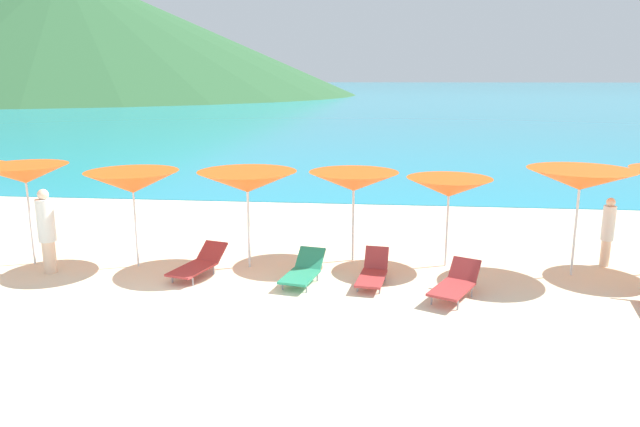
# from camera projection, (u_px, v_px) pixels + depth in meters

# --- Properties ---
(ground_plane) EXTENTS (50.00, 100.00, 0.30)m
(ground_plane) POSITION_uv_depth(u_px,v_px,m) (287.00, 212.00, 20.21)
(ground_plane) COLOR beige
(ocean_water) EXTENTS (650.00, 440.00, 0.02)m
(ocean_water) POSITION_uv_depth(u_px,v_px,m) (377.00, 88.00, 234.10)
(ocean_water) COLOR teal
(ocean_water) RESTS_ON ground_plane
(headland_hill) EXTENTS (137.87, 137.87, 29.50)m
(headland_hill) POSITION_uv_depth(u_px,v_px,m) (67.00, 32.00, 141.49)
(headland_hill) COLOR #2D5B33
(headland_hill) RESTS_ON ground_plane
(umbrella_2) EXTENTS (1.97, 1.97, 2.37)m
(umbrella_2) POSITION_uv_depth(u_px,v_px,m) (25.00, 174.00, 13.68)
(umbrella_2) COLOR silver
(umbrella_2) RESTS_ON ground_plane
(umbrella_3) EXTENTS (2.16, 2.16, 2.25)m
(umbrella_3) POSITION_uv_depth(u_px,v_px,m) (132.00, 182.00, 13.52)
(umbrella_3) COLOR silver
(umbrella_3) RESTS_ON ground_plane
(umbrella_4) EXTENTS (2.41, 2.41, 2.26)m
(umbrella_4) POSITION_uv_depth(u_px,v_px,m) (247.00, 182.00, 13.47)
(umbrella_4) COLOR silver
(umbrella_4) RESTS_ON ground_plane
(umbrella_5) EXTENTS (2.22, 2.22, 2.17)m
(umbrella_5) POSITION_uv_depth(u_px,v_px,m) (354.00, 182.00, 13.98)
(umbrella_5) COLOR silver
(umbrella_5) RESTS_ON ground_plane
(umbrella_6) EXTENTS (2.16, 2.16, 2.09)m
(umbrella_6) POSITION_uv_depth(u_px,v_px,m) (449.00, 187.00, 13.58)
(umbrella_6) COLOR silver
(umbrella_6) RESTS_ON ground_plane
(umbrella_7) EXTENTS (2.50, 2.50, 2.40)m
(umbrella_7) POSITION_uv_depth(u_px,v_px,m) (580.00, 180.00, 12.86)
(umbrella_7) COLOR silver
(umbrella_7) RESTS_ON ground_plane
(lounge_chair_0) EXTENTS (1.03, 1.76, 0.59)m
(lounge_chair_0) POSITION_uv_depth(u_px,v_px,m) (199.00, 264.00, 13.25)
(lounge_chair_0) COLOR #A53333
(lounge_chair_0) RESTS_ON ground_plane
(lounge_chair_1) EXTENTS (0.71, 1.49, 0.67)m
(lounge_chair_1) POSITION_uv_depth(u_px,v_px,m) (373.00, 272.00, 12.74)
(lounge_chair_1) COLOR #A53333
(lounge_chair_1) RESTS_ON ground_plane
(lounge_chair_5) EXTENTS (1.20, 1.61, 0.67)m
(lounge_chair_5) POSITION_uv_depth(u_px,v_px,m) (455.00, 283.00, 11.88)
(lounge_chair_5) COLOR #A53333
(lounge_chair_5) RESTS_ON ground_plane
(lounge_chair_6) EXTENTS (0.89, 1.57, 0.61)m
(lounge_chair_6) POSITION_uv_depth(u_px,v_px,m) (303.00, 270.00, 12.80)
(lounge_chair_6) COLOR #268C66
(lounge_chair_6) RESTS_ON ground_plane
(beachgoer_1) EXTENTS (0.38, 0.38, 1.93)m
(beachgoer_1) POSITION_uv_depth(u_px,v_px,m) (47.00, 229.00, 13.29)
(beachgoer_1) COLOR beige
(beachgoer_1) RESTS_ON ground_plane
(beachgoer_2) EXTENTS (0.29, 0.29, 1.63)m
(beachgoer_2) POSITION_uv_depth(u_px,v_px,m) (608.00, 230.00, 13.80)
(beachgoer_2) COLOR beige
(beachgoer_2) RESTS_ON ground_plane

